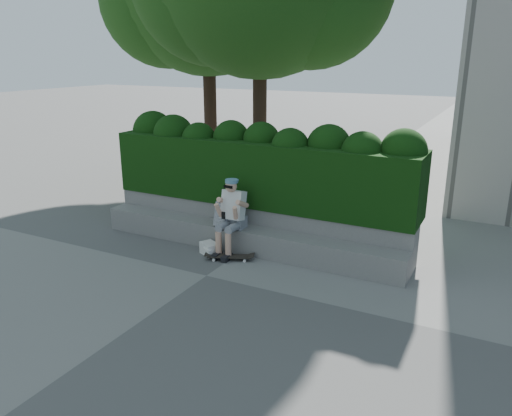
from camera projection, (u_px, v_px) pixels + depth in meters
The scene contains 8 objects.
ground at pixel (207, 276), 8.20m from camera, with size 80.00×80.00×0.00m, color slate.
bench_ledge at pixel (243, 239), 9.20m from camera, with size 6.00×0.45×0.45m, color gray.
planter_wall at pixel (255, 224), 9.56m from camera, with size 6.00×0.50×0.75m, color gray.
hedge at pixel (260, 172), 9.46m from camera, with size 6.00×1.00×1.20m, color black.
person at pixel (232, 214), 8.94m from camera, with size 0.40×0.76×1.38m.
skateboard at pixel (230, 256), 8.81m from camera, with size 0.79×0.49×0.08m.
backpack_plaid at pixel (224, 215), 9.13m from camera, with size 0.31×0.16×0.45m, color #ABADB0.
backpack_ground at pixel (210, 249), 9.06m from camera, with size 0.34×0.24×0.22m, color silver.
Camera 1 is at (4.18, -6.29, 3.49)m, focal length 35.00 mm.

